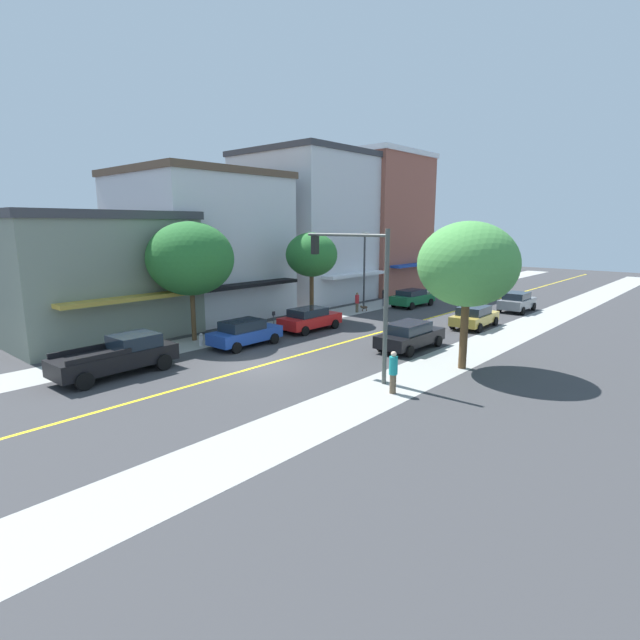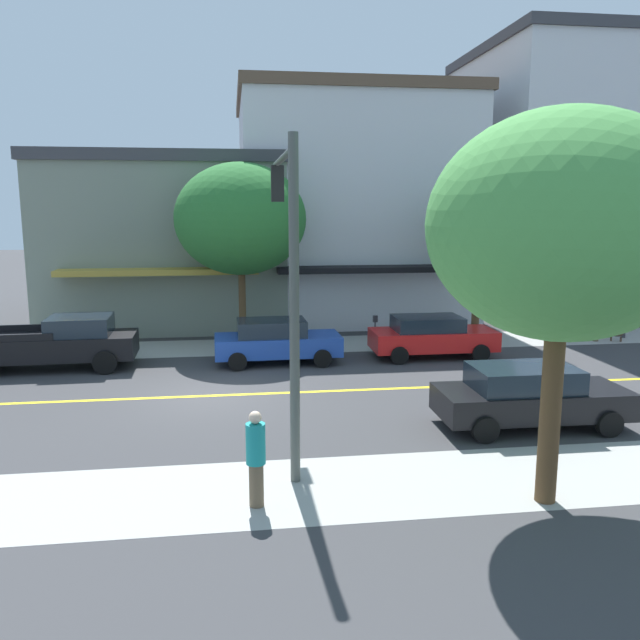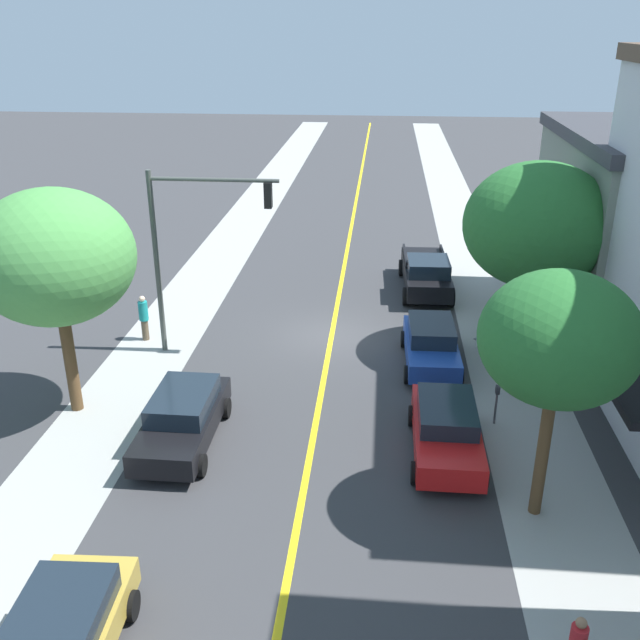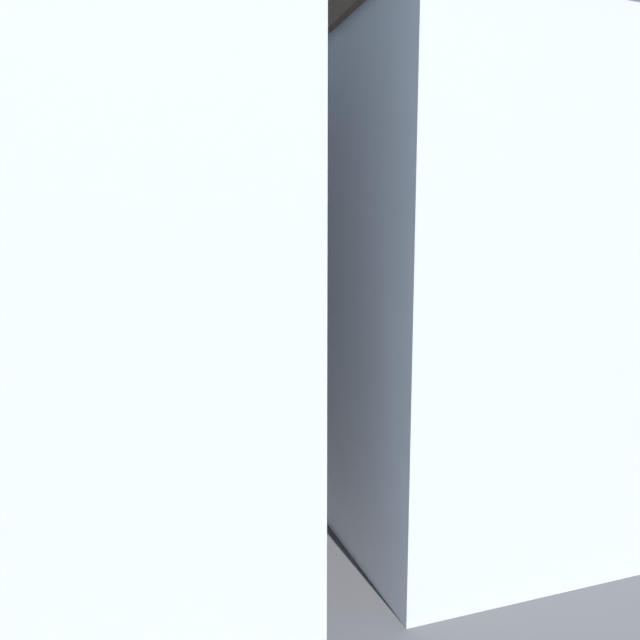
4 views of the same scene
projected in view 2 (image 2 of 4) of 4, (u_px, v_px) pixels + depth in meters
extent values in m
plane|color=#38383A|center=(212.00, 396.00, 19.01)|extent=(140.00, 140.00, 0.00)
cube|color=#9E9E99|center=(217.00, 347.00, 25.56)|extent=(3.08, 126.00, 0.01)
cube|color=#9E9E99|center=(203.00, 495.00, 12.46)|extent=(3.08, 126.00, 0.01)
cube|color=yellow|center=(212.00, 396.00, 19.01)|extent=(0.20, 126.00, 0.00)
cube|color=gray|center=(171.00, 244.00, 32.11)|extent=(10.90, 10.77, 7.39)
cube|color=#38383D|center=(168.00, 163.00, 31.42)|extent=(11.20, 11.07, 0.50)
cube|color=#B29338|center=(159.00, 272.00, 26.37)|extent=(1.14, 8.19, 0.24)
cube|color=silver|center=(349.00, 212.00, 33.05)|extent=(10.35, 10.89, 10.55)
cube|color=brown|center=(349.00, 100.00, 32.08)|extent=(10.65, 11.19, 0.50)
cube|color=black|center=(372.00, 269.00, 27.75)|extent=(1.36, 8.27, 0.24)
cube|color=silver|center=(568.00, 187.00, 34.43)|extent=(10.84, 10.14, 13.22)
cube|color=#38383D|center=(577.00, 52.00, 33.24)|extent=(11.14, 10.44, 0.50)
cube|color=silver|center=(631.00, 270.00, 29.20)|extent=(1.27, 7.71, 0.24)
cylinder|color=brown|center=(550.00, 415.00, 11.93)|extent=(0.39, 0.39, 3.39)
ellipsoid|color=#4C9947|center=(563.00, 226.00, 11.32)|extent=(4.83, 4.83, 4.10)
cylinder|color=brown|center=(476.00, 301.00, 26.02)|extent=(0.31, 0.31, 3.51)
ellipsoid|color=#286B2D|center=(479.00, 222.00, 25.46)|extent=(3.77, 3.77, 3.20)
cylinder|color=brown|center=(242.00, 306.00, 26.02)|extent=(0.29, 0.29, 3.10)
ellipsoid|color=#286B2D|center=(241.00, 219.00, 25.41)|extent=(5.22, 5.22, 4.44)
cylinder|color=silver|center=(229.00, 345.00, 24.66)|extent=(0.24, 0.24, 0.59)
sphere|color=#B2B2B7|center=(229.00, 335.00, 24.60)|extent=(0.22, 0.22, 0.22)
cylinder|color=#B2B2B7|center=(229.00, 343.00, 24.82)|extent=(0.10, 0.10, 0.10)
cylinder|color=#B2B2B7|center=(229.00, 345.00, 24.49)|extent=(0.10, 0.10, 0.10)
cylinder|color=#4C4C51|center=(375.00, 335.00, 25.22)|extent=(0.07, 0.07, 1.07)
cube|color=#2D2D33|center=(375.00, 319.00, 25.10)|extent=(0.12, 0.18, 0.26)
cylinder|color=#474C47|center=(294.00, 315.00, 12.51)|extent=(0.20, 0.20, 6.91)
cylinder|color=#474C47|center=(283.00, 158.00, 14.20)|extent=(4.59, 0.14, 0.14)
cube|color=black|center=(277.00, 184.00, 16.14)|extent=(0.26, 0.32, 0.90)
sphere|color=red|center=(277.00, 172.00, 16.09)|extent=(0.20, 0.20, 0.20)
sphere|color=yellow|center=(277.00, 184.00, 16.14)|extent=(0.20, 0.20, 0.20)
sphere|color=green|center=(278.00, 196.00, 16.19)|extent=(0.20, 0.20, 0.20)
cylinder|color=#38383D|center=(629.00, 265.00, 26.90)|extent=(0.16, 0.16, 6.25)
ellipsoid|color=silver|center=(636.00, 185.00, 26.33)|extent=(0.70, 0.36, 0.24)
cube|color=red|center=(433.00, 339.00, 23.80)|extent=(1.87, 4.58, 0.71)
cube|color=#19232D|center=(427.00, 323.00, 23.67)|extent=(1.64, 2.48, 0.52)
cylinder|color=black|center=(463.00, 342.00, 24.97)|extent=(0.22, 0.64, 0.64)
cylinder|color=black|center=(481.00, 353.00, 23.16)|extent=(0.22, 0.64, 0.64)
cylinder|color=black|center=(387.00, 345.00, 24.57)|extent=(0.22, 0.64, 0.64)
cylinder|color=black|center=(399.00, 355.00, 22.76)|extent=(0.22, 0.64, 0.64)
cube|color=black|center=(531.00, 401.00, 16.24)|extent=(1.93, 4.79, 0.68)
cube|color=#19232D|center=(524.00, 378.00, 16.10)|extent=(1.68, 2.59, 0.58)
cylinder|color=black|center=(570.00, 401.00, 17.42)|extent=(0.22, 0.64, 0.64)
cylinder|color=black|center=(609.00, 424.00, 15.57)|extent=(0.22, 0.64, 0.64)
cylinder|color=black|center=(458.00, 406.00, 17.02)|extent=(0.22, 0.64, 0.64)
cylinder|color=black|center=(485.00, 430.00, 15.17)|extent=(0.22, 0.64, 0.64)
cube|color=#1E429E|center=(278.00, 345.00, 22.90)|extent=(1.92, 4.50, 0.69)
cube|color=#19232D|center=(271.00, 328.00, 22.76)|extent=(1.65, 2.45, 0.57)
cylinder|color=black|center=(315.00, 347.00, 24.07)|extent=(0.23, 0.64, 0.64)
cylinder|color=black|center=(322.00, 358.00, 22.31)|extent=(0.23, 0.64, 0.64)
cylinder|color=black|center=(236.00, 350.00, 23.61)|extent=(0.23, 0.64, 0.64)
cylinder|color=black|center=(238.00, 362.00, 21.85)|extent=(0.23, 0.64, 0.64)
cube|color=black|center=(50.00, 347.00, 21.99)|extent=(2.16, 5.80, 0.79)
cube|color=#19232D|center=(80.00, 325.00, 22.04)|extent=(1.89, 2.12, 0.63)
cube|color=black|center=(21.00, 328.00, 22.60)|extent=(0.19, 2.99, 0.24)
cube|color=black|center=(5.00, 338.00, 20.82)|extent=(0.19, 2.99, 0.24)
cylinder|color=black|center=(114.00, 350.00, 23.34)|extent=(0.30, 0.81, 0.80)
cylinder|color=black|center=(105.00, 362.00, 21.42)|extent=(0.30, 0.81, 0.80)
cylinder|color=brown|center=(256.00, 485.00, 11.93)|extent=(0.27, 0.27, 0.84)
cylinder|color=teal|center=(256.00, 444.00, 11.79)|extent=(0.36, 0.36, 0.77)
sphere|color=beige|center=(255.00, 418.00, 11.70)|extent=(0.24, 0.24, 0.24)
cylinder|color=brown|center=(596.00, 332.00, 26.68)|extent=(0.24, 0.24, 0.75)
cylinder|color=red|center=(597.00, 315.00, 26.55)|extent=(0.32, 0.32, 0.68)
sphere|color=#936B4C|center=(598.00, 305.00, 26.47)|extent=(0.21, 0.21, 0.21)
ellipsoid|color=#4C3828|center=(616.00, 334.00, 26.63)|extent=(0.49, 0.57, 0.23)
sphere|color=#4C3828|center=(609.00, 331.00, 26.75)|extent=(0.19, 0.19, 0.19)
cylinder|color=#4C3828|center=(611.00, 339.00, 26.75)|extent=(0.08, 0.08, 0.21)
cylinder|color=#4C3828|center=(621.00, 339.00, 26.59)|extent=(0.08, 0.08, 0.21)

